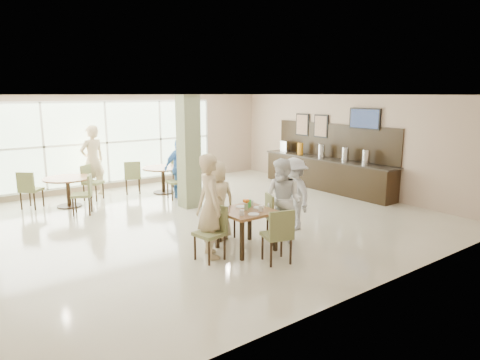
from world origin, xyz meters
TOP-DOWN VIEW (x-y plane):
  - ground at (0.00, 0.00)m, footprint 10.00×10.00m
  - room_shell at (0.00, 0.00)m, footprint 10.00×10.00m
  - window_bank at (-0.50, 4.46)m, footprint 7.00×0.04m
  - column at (0.40, 1.20)m, footprint 0.45×0.45m
  - main_table at (-0.33, -2.09)m, footprint 0.91×0.91m
  - round_table_left at (-2.07, 3.05)m, footprint 1.18×1.18m
  - round_table_right at (0.58, 3.01)m, footprint 1.17×1.17m
  - chairs_main_table at (-0.32, -2.10)m, footprint 2.13×2.12m
  - chairs_table_left at (-2.06, 2.97)m, footprint 2.16×1.93m
  - chairs_table_right at (0.58, 3.00)m, footprint 2.13×1.87m
  - tabletop_clutter at (-0.31, -2.11)m, footprint 0.75×0.73m
  - buffet_counter at (4.70, 0.51)m, footprint 0.64×4.70m
  - wall_tv at (4.94, -0.60)m, footprint 0.06×1.00m
  - framed_art_a at (4.95, 1.00)m, footprint 0.05×0.55m
  - framed_art_b at (4.95, 1.80)m, footprint 0.05×0.55m
  - teen_left at (-1.02, -1.97)m, footprint 0.61×0.76m
  - teen_far at (-0.44, -1.28)m, footprint 0.84×0.56m
  - teen_right at (0.51, -2.16)m, footprint 0.82×0.93m
  - teen_standing at (1.23, -1.72)m, footprint 0.76×1.08m
  - adult_a at (0.68, 2.22)m, footprint 1.04×0.69m
  - adult_b at (1.42, 3.03)m, footprint 0.82×1.51m
  - adult_standing at (-1.14, 3.88)m, footprint 0.82×0.63m

SIDE VIEW (x-z plane):
  - ground at x=0.00m, z-range 0.00..0.00m
  - chairs_main_table at x=-0.32m, z-range 0.00..0.95m
  - chairs_table_left at x=-2.06m, z-range 0.00..0.95m
  - chairs_table_right at x=0.58m, z-range 0.00..0.95m
  - buffet_counter at x=4.70m, z-range -0.42..1.53m
  - round_table_right at x=0.58m, z-range 0.21..0.96m
  - round_table_left at x=-2.07m, z-range 0.21..0.96m
  - main_table at x=-0.33m, z-range 0.28..1.03m
  - teen_standing at x=1.23m, z-range 0.00..1.53m
  - adult_b at x=1.42m, z-range 0.00..1.55m
  - teen_far at x=-0.44m, z-range 0.00..1.58m
  - tabletop_clutter at x=-0.31m, z-range 0.71..0.91m
  - teen_right at x=0.51m, z-range 0.00..1.62m
  - adult_a at x=0.68m, z-range 0.00..1.65m
  - teen_left at x=-1.02m, z-range 0.00..1.83m
  - adult_standing at x=-1.14m, z-range 0.00..1.98m
  - window_bank at x=-0.50m, z-range -2.10..4.90m
  - column at x=0.40m, z-range 0.00..2.80m
  - room_shell at x=0.00m, z-range -3.30..6.70m
  - framed_art_a at x=4.95m, z-range 1.50..2.20m
  - framed_art_b at x=4.95m, z-range 1.50..2.20m
  - wall_tv at x=4.94m, z-range 1.86..2.44m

